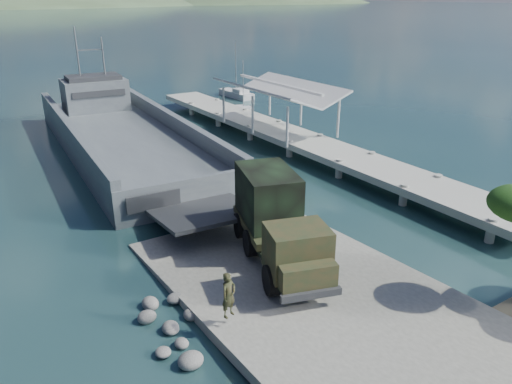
# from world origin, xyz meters

# --- Properties ---
(ground) EXTENTS (1400.00, 1400.00, 0.00)m
(ground) POSITION_xyz_m (0.00, 0.00, 0.00)
(ground) COLOR #1A3A3E
(ground) RESTS_ON ground
(boat_ramp) EXTENTS (10.00, 18.00, 0.50)m
(boat_ramp) POSITION_xyz_m (0.00, -1.00, 0.25)
(boat_ramp) COLOR slate
(boat_ramp) RESTS_ON ground
(shoreline_rocks) EXTENTS (3.20, 5.60, 0.90)m
(shoreline_rocks) POSITION_xyz_m (-6.20, 0.50, 0.00)
(shoreline_rocks) COLOR #4F4E4C
(shoreline_rocks) RESTS_ON ground
(pier) EXTENTS (6.40, 44.00, 6.10)m
(pier) POSITION_xyz_m (13.00, 18.77, 1.60)
(pier) COLOR #989990
(pier) RESTS_ON ground
(landing_craft) EXTENTS (11.07, 35.34, 10.35)m
(landing_craft) POSITION_xyz_m (0.56, 24.53, 0.85)
(landing_craft) COLOR #474D53
(landing_craft) RESTS_ON ground
(military_truck) EXTENTS (4.96, 8.80, 3.92)m
(military_truck) POSITION_xyz_m (0.37, 2.17, 2.45)
(military_truck) COLOR black
(military_truck) RESTS_ON boat_ramp
(soldier) EXTENTS (0.78, 0.63, 1.85)m
(soldier) POSITION_xyz_m (-4.20, -1.20, 1.42)
(soldier) COLOR #21301A
(soldier) RESTS_ON boat_ramp
(sailboat_near) EXTENTS (2.51, 5.16, 6.05)m
(sailboat_near) POSITION_xyz_m (16.08, 30.71, 0.32)
(sailboat_near) COLOR #B8B8B8
(sailboat_near) RESTS_ON ground
(sailboat_far) EXTENTS (1.98, 5.90, 7.10)m
(sailboat_far) POSITION_xyz_m (20.66, 39.85, 0.38)
(sailboat_far) COLOR #B8B8B8
(sailboat_far) RESTS_ON ground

